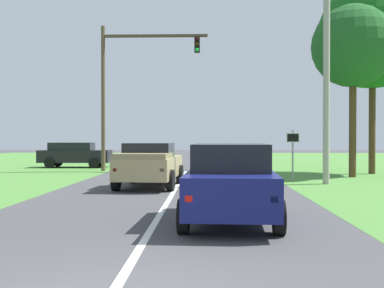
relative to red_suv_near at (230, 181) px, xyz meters
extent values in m
plane|color=#424244|center=(-1.76, 6.38, -0.97)|extent=(120.00, 120.00, 0.00)
cube|color=white|center=(-1.76, -4.62, -0.97)|extent=(0.16, 42.63, 0.01)
cube|color=navy|center=(0.00, -0.06, -0.18)|extent=(2.15, 4.62, 0.86)
cube|color=black|center=(0.01, 0.17, 0.56)|extent=(1.84, 2.89, 0.62)
cube|color=red|center=(-0.90, -2.26, -0.14)|extent=(0.14, 0.07, 0.12)
cube|color=red|center=(0.70, -2.33, -0.14)|extent=(0.14, 0.07, 0.12)
cylinder|color=black|center=(-0.92, 1.39, -0.61)|extent=(0.27, 0.73, 0.72)
cylinder|color=black|center=(1.03, 1.30, -0.61)|extent=(0.27, 0.73, 0.72)
cylinder|color=black|center=(-1.04, -1.42, -0.61)|extent=(0.27, 0.73, 0.72)
cylinder|color=black|center=(0.91, -1.51, -0.61)|extent=(0.27, 0.73, 0.72)
cube|color=tan|center=(-2.83, 7.99, -0.17)|extent=(2.34, 4.99, 0.80)
cube|color=black|center=(-2.85, 7.75, 0.52)|extent=(1.92, 1.95, 0.57)
cube|color=#8F7D56|center=(-2.92, 6.48, 0.33)|extent=(2.06, 1.96, 0.20)
cube|color=red|center=(-3.82, 5.64, -0.13)|extent=(0.14, 0.07, 0.12)
cube|color=red|center=(-2.13, 5.54, -0.13)|extent=(0.14, 0.07, 0.12)
cylinder|color=black|center=(-3.77, 9.56, -0.57)|extent=(0.29, 0.81, 0.80)
cylinder|color=black|center=(-1.72, 9.44, -0.57)|extent=(0.29, 0.81, 0.80)
cylinder|color=black|center=(-3.95, 6.54, -0.57)|extent=(0.29, 0.81, 0.80)
cylinder|color=black|center=(-1.89, 6.42, -0.57)|extent=(0.29, 0.81, 0.80)
cylinder|color=brown|center=(-6.70, 17.04, 3.33)|extent=(0.24, 0.24, 8.61)
cube|color=#4C3D2B|center=(-3.59, 17.04, 7.04)|extent=(6.21, 0.16, 0.16)
cube|color=black|center=(-1.11, 17.04, 6.49)|extent=(0.32, 0.28, 0.90)
sphere|color=black|center=(-1.11, 16.89, 6.79)|extent=(0.22, 0.22, 0.22)
sphere|color=black|center=(-1.11, 16.89, 6.49)|extent=(0.22, 0.22, 0.22)
sphere|color=#1ED83F|center=(-1.11, 16.89, 6.19)|extent=(0.22, 0.22, 0.22)
cylinder|color=gray|center=(3.37, 10.67, 0.20)|extent=(0.08, 0.08, 2.33)
cube|color=white|center=(3.37, 10.64, 1.01)|extent=(0.60, 0.03, 0.44)
cube|color=black|center=(3.37, 10.63, 1.01)|extent=(0.52, 0.01, 0.36)
cylinder|color=#4C351E|center=(8.52, 15.25, 1.74)|extent=(0.36, 0.36, 5.42)
sphere|color=#185C1B|center=(8.52, 15.25, 6.68)|extent=(5.93, 5.93, 5.93)
cube|color=black|center=(-9.31, 20.42, -0.22)|extent=(4.68, 1.88, 0.81)
cube|color=black|center=(-9.55, 20.42, 0.44)|extent=(2.82, 1.64, 0.51)
cube|color=red|center=(-7.01, 19.72, -0.18)|extent=(0.06, 0.14, 0.12)
cube|color=red|center=(-7.03, 21.20, -0.18)|extent=(0.06, 0.14, 0.12)
cylinder|color=black|center=(-10.74, 19.49, -0.63)|extent=(0.68, 0.23, 0.68)
cylinder|color=black|center=(-10.77, 21.30, -0.63)|extent=(0.68, 0.23, 0.68)
cylinder|color=black|center=(-7.86, 19.54, -0.63)|extent=(0.68, 0.23, 0.68)
cylinder|color=black|center=(-7.89, 21.35, -0.63)|extent=(0.68, 0.23, 0.68)
cylinder|color=#9E998E|center=(4.56, 9.34, 4.22)|extent=(0.28, 0.28, 10.37)
cylinder|color=#4C351E|center=(6.79, 13.01, 1.55)|extent=(0.36, 0.36, 5.04)
sphere|color=#1D5321|center=(6.79, 13.01, 5.62)|extent=(4.13, 4.13, 4.13)
camera|label=1|loc=(-0.57, -11.29, 1.01)|focal=44.87mm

